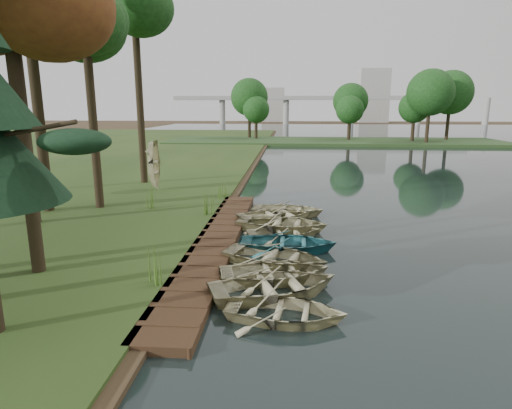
# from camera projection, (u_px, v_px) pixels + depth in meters

# --- Properties ---
(ground) EXTENTS (300.00, 300.00, 0.00)m
(ground) POSITION_uv_depth(u_px,v_px,m) (257.00, 246.00, 17.05)
(ground) COLOR #3D2F1D
(boardwalk) EXTENTS (1.60, 16.00, 0.30)m
(boardwalk) POSITION_uv_depth(u_px,v_px,m) (217.00, 241.00, 17.14)
(boardwalk) COLOR #392516
(boardwalk) RESTS_ON ground
(peninsula) EXTENTS (50.00, 14.00, 0.45)m
(peninsula) POSITION_uv_depth(u_px,v_px,m) (334.00, 142.00, 64.98)
(peninsula) COLOR #2A461F
(peninsula) RESTS_ON ground
(far_trees) EXTENTS (45.60, 5.60, 8.80)m
(far_trees) POSITION_uv_depth(u_px,v_px,m) (313.00, 100.00, 63.84)
(far_trees) COLOR black
(far_trees) RESTS_ON peninsula
(bridge) EXTENTS (95.90, 4.00, 8.60)m
(bridge) POSITION_uv_depth(u_px,v_px,m) (326.00, 101.00, 131.13)
(bridge) COLOR #A5A5A0
(bridge) RESTS_ON ground
(building_a) EXTENTS (10.00, 8.00, 18.00)m
(building_a) POSITION_uv_depth(u_px,v_px,m) (373.00, 96.00, 148.79)
(building_a) COLOR #A5A5A0
(building_a) RESTS_ON ground
(building_b) EXTENTS (8.00, 8.00, 12.00)m
(building_b) POSITION_uv_depth(u_px,v_px,m) (273.00, 105.00, 156.97)
(building_b) COLOR #A5A5A0
(building_b) RESTS_ON ground
(rowboat_0) EXTENTS (3.38, 2.59, 0.65)m
(rowboat_0) POSITION_uv_depth(u_px,v_px,m) (286.00, 309.00, 10.94)
(rowboat_0) COLOR #B8B285
(rowboat_0) RESTS_ON water
(rowboat_1) EXTENTS (4.60, 3.98, 0.80)m
(rowboat_1) POSITION_uv_depth(u_px,v_px,m) (275.00, 283.00, 12.37)
(rowboat_1) COLOR #B8B285
(rowboat_1) RESTS_ON water
(rowboat_2) EXTENTS (4.01, 3.25, 0.73)m
(rowboat_2) POSITION_uv_depth(u_px,v_px,m) (275.00, 270.00, 13.46)
(rowboat_2) COLOR #B8B285
(rowboat_2) RESTS_ON water
(rowboat_3) EXTENTS (4.37, 3.73, 0.77)m
(rowboat_3) POSITION_uv_depth(u_px,v_px,m) (275.00, 255.00, 14.76)
(rowboat_3) COLOR #B8B285
(rowboat_3) RESTS_ON water
(rowboat_4) EXTENTS (3.73, 2.69, 0.76)m
(rowboat_4) POSITION_uv_depth(u_px,v_px,m) (288.00, 241.00, 16.23)
(rowboat_4) COLOR #296C73
(rowboat_4) RESTS_ON water
(rowboat_5) EXTENTS (3.64, 3.02, 0.65)m
(rowboat_5) POSITION_uv_depth(u_px,v_px,m) (284.00, 231.00, 17.81)
(rowboat_5) COLOR #B8B285
(rowboat_5) RESTS_ON water
(rowboat_6) EXTENTS (4.46, 3.53, 0.83)m
(rowboat_6) POSITION_uv_depth(u_px,v_px,m) (282.00, 222.00, 18.88)
(rowboat_6) COLOR #B8B285
(rowboat_6) RESTS_ON water
(rowboat_7) EXTENTS (4.61, 4.08, 0.79)m
(rowboat_7) POSITION_uv_depth(u_px,v_px,m) (277.00, 213.00, 20.40)
(rowboat_7) COLOR #B8B285
(rowboat_7) RESTS_ON water
(rowboat_8) EXTENTS (3.85, 2.94, 0.75)m
(rowboat_8) POSITION_uv_depth(u_px,v_px,m) (288.00, 208.00, 21.51)
(rowboat_8) COLOR #B8B285
(rowboat_8) RESTS_ON water
(stored_rowboat) EXTENTS (3.09, 2.22, 0.64)m
(stored_rowboat) POSITION_uv_depth(u_px,v_px,m) (156.00, 185.00, 26.98)
(stored_rowboat) COLOR #B8B285
(stored_rowboat) RESTS_ON bank
(tree_4) EXTENTS (3.96, 3.96, 11.07)m
(tree_4) POSITION_uv_depth(u_px,v_px,m) (84.00, 18.00, 20.28)
(tree_4) COLOR black
(tree_4) RESTS_ON bank
(tree_6) EXTENTS (3.99, 3.99, 13.09)m
(tree_6) POSITION_uv_depth(u_px,v_px,m) (134.00, 10.00, 27.17)
(tree_6) COLOR black
(tree_6) RESTS_ON bank
(reeds_0) EXTENTS (0.60, 0.60, 1.09)m
(reeds_0) POSITION_uv_depth(u_px,v_px,m) (156.00, 265.00, 12.67)
(reeds_0) COLOR #3F661E
(reeds_0) RESTS_ON bank
(reeds_1) EXTENTS (0.60, 0.60, 1.10)m
(reeds_1) POSITION_uv_depth(u_px,v_px,m) (209.00, 203.00, 20.80)
(reeds_1) COLOR #3F661E
(reeds_1) RESTS_ON bank
(reeds_2) EXTENTS (0.60, 0.60, 1.10)m
(reeds_2) POSITION_uv_depth(u_px,v_px,m) (150.00, 197.00, 22.10)
(reeds_2) COLOR #3F661E
(reeds_2) RESTS_ON bank
(reeds_3) EXTENTS (0.60, 0.60, 0.91)m
(reeds_3) POSITION_uv_depth(u_px,v_px,m) (222.00, 190.00, 24.52)
(reeds_3) COLOR #3F661E
(reeds_3) RESTS_ON bank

